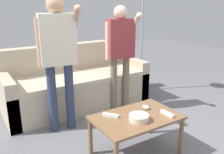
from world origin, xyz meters
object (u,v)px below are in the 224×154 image
Objects in this scene: couch at (76,85)px; player_right at (120,46)px; coffee_table at (136,121)px; game_remote_wand_near at (167,114)px; player_left at (58,50)px; snack_bowl at (139,118)px; game_remote_wand_far at (111,115)px; game_remote_nunchuk at (146,107)px.

player_right is at bearing -45.45° from couch.
game_remote_wand_near is at bearing -26.30° from coffee_table.
snack_bowl is at bearing -67.21° from player_left.
coffee_table is 0.58× the size of player_right.
player_left is at bearing 112.79° from snack_bowl.
game_remote_wand_far is at bearing 149.46° from coffee_table.
player_right is 1.28m from game_remote_wand_near.
snack_bowl is at bearing -48.61° from game_remote_wand_far.
game_remote_wand_near is 0.57m from game_remote_wand_far.
couch is at bearing 134.55° from player_right.
snack_bowl is 1.20m from player_left.
couch is at bearing 80.38° from game_remote_wand_far.
game_remote_nunchuk is at bearing -82.95° from couch.
couch reaches higher than coffee_table.
couch is 2.46× the size of coffee_table.
game_remote_nunchuk is 1.17m from player_left.
player_left is 1.39m from game_remote_wand_near.
game_remote_wand_far is at bearing 151.79° from game_remote_wand_near.
game_remote_wand_far is at bearing 173.50° from game_remote_nunchuk.
game_remote_nunchuk is (0.19, 0.08, 0.08)m from coffee_table.
game_remote_wand_near reaches higher than coffee_table.
snack_bowl is 0.28m from game_remote_nunchuk.
player_right reaches higher than game_remote_wand_far.
snack_bowl is 1.31× the size of game_remote_wand_far.
game_remote_nunchuk is 0.59× the size of game_remote_wand_far.
player_left is (-0.41, 0.98, 0.54)m from snack_bowl.
player_right is (0.48, -0.49, 0.62)m from couch.
player_left reaches higher than snack_bowl.
player_left is 9.76× the size of game_remote_wand_near.
snack_bowl is at bearing -112.77° from coffee_table.
snack_bowl is 2.20× the size of game_remote_nunchuk.
coffee_table is 0.22m from game_remote_nunchuk.
game_remote_nunchuk is at bearing 36.75° from snack_bowl.
coffee_table is (-0.01, -1.51, 0.06)m from couch.
game_remote_wand_near is (-0.21, -1.17, -0.49)m from player_right.
game_remote_wand_near is (0.28, -0.14, 0.07)m from coffee_table.
player_left reaches higher than coffee_table.
player_right is at bearing 7.68° from player_left.
player_left reaches higher than game_remote_wand_near.
game_remote_wand_near is 1.10× the size of game_remote_wand_far.
snack_bowl is at bearing -115.32° from player_right.
game_remote_nunchuk is at bearing -107.75° from player_right.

